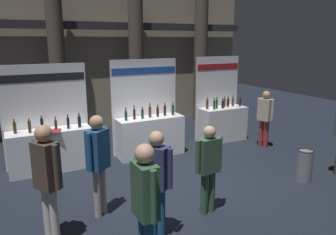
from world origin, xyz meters
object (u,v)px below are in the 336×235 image
visitor_1 (47,174)px  visitor_6 (145,200)px  trash_bin (304,166)px  visitor_4 (265,114)px  visitor_5 (209,163)px  exhibitor_booth_1 (149,132)px  exhibitor_booth_2 (222,120)px  exhibitor_booth_0 (50,145)px  visitor_0 (157,176)px  visitor_3 (98,157)px

visitor_1 → visitor_6: bearing=-174.1°
trash_bin → visitor_4: visitor_4 is taller
trash_bin → visitor_5: bearing=-176.4°
exhibitor_booth_1 → visitor_4: bearing=-15.8°
visitor_1 → visitor_5: bearing=-127.4°
trash_bin → visitor_5: 2.67m
exhibitor_booth_1 → exhibitor_booth_2: 2.49m
exhibitor_booth_0 → visitor_0: (1.06, -3.58, 0.41)m
visitor_5 → trash_bin: bearing=-0.7°
visitor_5 → exhibitor_booth_2: bearing=46.5°
exhibitor_booth_0 → exhibitor_booth_2: bearing=1.0°
exhibitor_booth_0 → visitor_4: (5.63, -1.01, 0.34)m
trash_bin → visitor_6: size_ratio=0.39×
exhibitor_booth_1 → visitor_6: size_ratio=1.38×
visitor_6 → visitor_5: bearing=120.8°
visitor_4 → visitor_1: bearing=89.0°
visitor_1 → exhibitor_booth_0: bearing=-37.5°
visitor_1 → visitor_3: visitor_1 is taller
exhibitor_booth_0 → visitor_3: exhibitor_booth_0 is taller
visitor_4 → visitor_5: size_ratio=1.01×
visitor_3 → visitor_0: bearing=81.2°
exhibitor_booth_1 → exhibitor_booth_2: exhibitor_booth_2 is taller
visitor_3 → visitor_4: (5.16, 1.54, -0.13)m
exhibitor_booth_0 → visitor_0: bearing=-73.4°
visitor_1 → visitor_5: size_ratio=1.15×
visitor_6 → visitor_0: bearing=145.1°
visitor_0 → visitor_1: (-1.47, 0.58, 0.09)m
exhibitor_booth_2 → exhibitor_booth_0: bearing=-179.0°
visitor_3 → visitor_6: (0.09, -1.79, 0.01)m
visitor_3 → visitor_5: size_ratio=1.12×
visitor_0 → visitor_1: size_ratio=0.93×
trash_bin → visitor_3: visitor_3 is taller
exhibitor_booth_0 → exhibitor_booth_1: (2.48, -0.12, 0.02)m
visitor_0 → visitor_1: bearing=31.5°
exhibitor_booth_2 → visitor_5: 4.43m
exhibitor_booth_1 → exhibitor_booth_2: size_ratio=1.00×
exhibitor_booth_0 → trash_bin: 5.73m
exhibitor_booth_1 → visitor_6: 4.66m
visitor_1 → visitor_3: 0.98m
exhibitor_booth_2 → trash_bin: exhibitor_booth_2 is taller
trash_bin → visitor_0: bearing=-173.8°
trash_bin → visitor_6: visitor_6 is taller
visitor_0 → visitor_5: (1.10, 0.24, -0.08)m
visitor_4 → visitor_6: visitor_6 is taller
exhibitor_booth_1 → visitor_6: bearing=-114.5°
visitor_6 → exhibitor_booth_1: bearing=154.4°
exhibitor_booth_0 → visitor_4: 5.73m
exhibitor_booth_2 → visitor_4: (0.67, -1.09, 0.32)m
visitor_1 → visitor_4: bearing=-101.5°
trash_bin → exhibitor_booth_0: bearing=146.3°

